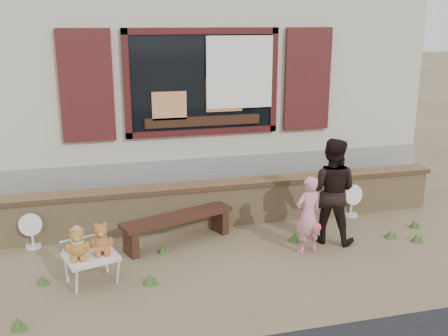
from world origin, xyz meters
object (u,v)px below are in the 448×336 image
object	(u,v)px
folding_chair	(91,257)
adult	(331,191)
teddy_bear_left	(78,242)
teddy_bear_right	(101,237)
bench	(178,223)
child	(308,215)

from	to	relation	value
folding_chair	adult	distance (m)	3.31
teddy_bear_left	teddy_bear_right	xyz separation A→B (m)	(0.27, 0.08, 0.00)
teddy_bear_right	adult	world-z (taller)	adult
bench	folding_chair	world-z (taller)	bench
child	bench	bearing A→B (deg)	-37.94
teddy_bear_left	adult	xyz separation A→B (m)	(3.39, 0.46, 0.20)
bench	teddy_bear_right	distance (m)	1.36
teddy_bear_right	child	xyz separation A→B (m)	(2.67, 0.10, -0.01)
bench	child	size ratio (longest dim) A/B	1.54
bench	teddy_bear_left	bearing A→B (deg)	-164.91
bench	child	distance (m)	1.80
bench	teddy_bear_left	size ratio (longest dim) A/B	4.31
adult	child	bearing A→B (deg)	66.11
teddy_bear_left	folding_chair	bearing A→B (deg)	0.00
teddy_bear_right	adult	xyz separation A→B (m)	(3.12, 0.38, 0.20)
folding_chair	teddy_bear_right	size ratio (longest dim) A/B	1.84
child	teddy_bear_left	bearing A→B (deg)	-10.14
adult	bench	bearing A→B (deg)	22.35
child	folding_chair	bearing A→B (deg)	-10.79
folding_chair	child	size ratio (longest dim) A/B	0.66
folding_chair	teddy_bear_left	xyz separation A→B (m)	(-0.13, -0.04, 0.22)
folding_chair	teddy_bear_left	bearing A→B (deg)	-180.00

